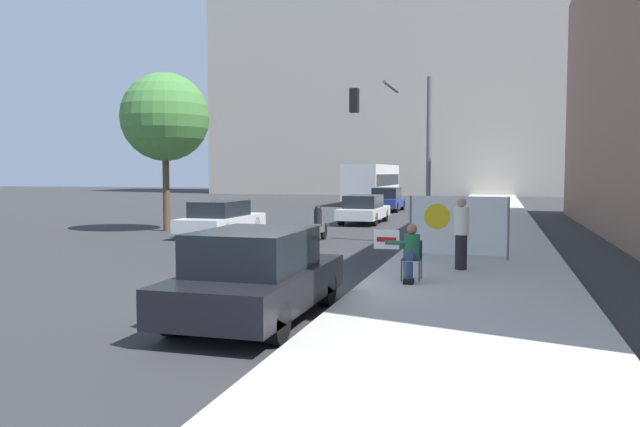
{
  "coord_description": "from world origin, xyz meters",
  "views": [
    {
      "loc": [
        4.26,
        -11.62,
        2.47
      ],
      "look_at": [
        0.13,
        2.88,
        1.47
      ],
      "focal_mm": 35.0,
      "sensor_mm": 36.0,
      "label": 1
    }
  ],
  "objects_px": {
    "protest_banner": "(458,225)",
    "car_on_road_midblock": "(364,209)",
    "street_tree_near_curb": "(165,117)",
    "car_on_road_distant": "(387,200)",
    "city_bus_on_road": "(372,181)",
    "motorcycle_on_road": "(318,226)",
    "parked_car_curbside": "(257,276)",
    "seated_protester": "(410,250)",
    "car_on_road_nearest": "(221,218)",
    "traffic_light_pole": "(400,131)",
    "jogger_on_sidewalk": "(461,233)"
  },
  "relations": [
    {
      "from": "traffic_light_pole",
      "to": "city_bus_on_road",
      "type": "height_order",
      "value": "traffic_light_pole"
    },
    {
      "from": "seated_protester",
      "to": "parked_car_curbside",
      "type": "xyz_separation_m",
      "value": [
        -2.07,
        -3.51,
        -0.07
      ]
    },
    {
      "from": "parked_car_curbside",
      "to": "motorcycle_on_road",
      "type": "bearing_deg",
      "value": 101.16
    },
    {
      "from": "seated_protester",
      "to": "city_bus_on_road",
      "type": "relative_size",
      "value": 0.11
    },
    {
      "from": "seated_protester",
      "to": "parked_car_curbside",
      "type": "distance_m",
      "value": 4.08
    },
    {
      "from": "seated_protester",
      "to": "car_on_road_midblock",
      "type": "xyz_separation_m",
      "value": [
        -4.44,
        16.39,
        -0.13
      ]
    },
    {
      "from": "seated_protester",
      "to": "car_on_road_nearest",
      "type": "xyz_separation_m",
      "value": [
        -8.59,
        9.16,
        -0.13
      ]
    },
    {
      "from": "jogger_on_sidewalk",
      "to": "car_on_road_nearest",
      "type": "height_order",
      "value": "jogger_on_sidewalk"
    },
    {
      "from": "protest_banner",
      "to": "car_on_road_midblock",
      "type": "relative_size",
      "value": 0.56
    },
    {
      "from": "car_on_road_nearest",
      "to": "car_on_road_midblock",
      "type": "xyz_separation_m",
      "value": [
        4.15,
        7.23,
        0.0
      ]
    },
    {
      "from": "car_on_road_distant",
      "to": "car_on_road_nearest",
      "type": "bearing_deg",
      "value": -102.05
    },
    {
      "from": "city_bus_on_road",
      "to": "motorcycle_on_road",
      "type": "height_order",
      "value": "city_bus_on_road"
    },
    {
      "from": "seated_protester",
      "to": "traffic_light_pole",
      "type": "bearing_deg",
      "value": 94.72
    },
    {
      "from": "traffic_light_pole",
      "to": "motorcycle_on_road",
      "type": "bearing_deg",
      "value": -174.67
    },
    {
      "from": "city_bus_on_road",
      "to": "car_on_road_nearest",
      "type": "bearing_deg",
      "value": -92.09
    },
    {
      "from": "protest_banner",
      "to": "parked_car_curbside",
      "type": "relative_size",
      "value": 0.6
    },
    {
      "from": "seated_protester",
      "to": "car_on_road_midblock",
      "type": "distance_m",
      "value": 16.98
    },
    {
      "from": "car_on_road_midblock",
      "to": "city_bus_on_road",
      "type": "xyz_separation_m",
      "value": [
        -3.21,
        18.38,
        1.07
      ]
    },
    {
      "from": "jogger_on_sidewalk",
      "to": "city_bus_on_road",
      "type": "height_order",
      "value": "city_bus_on_road"
    },
    {
      "from": "car_on_road_distant",
      "to": "street_tree_near_curb",
      "type": "bearing_deg",
      "value": -112.8
    },
    {
      "from": "jogger_on_sidewalk",
      "to": "protest_banner",
      "type": "bearing_deg",
      "value": -104.9
    },
    {
      "from": "protest_banner",
      "to": "street_tree_near_curb",
      "type": "relative_size",
      "value": 0.39
    },
    {
      "from": "seated_protester",
      "to": "car_on_road_nearest",
      "type": "relative_size",
      "value": 0.25
    },
    {
      "from": "car_on_road_midblock",
      "to": "motorcycle_on_road",
      "type": "distance_m",
      "value": 8.19
    },
    {
      "from": "seated_protester",
      "to": "street_tree_near_curb",
      "type": "relative_size",
      "value": 0.18
    },
    {
      "from": "jogger_on_sidewalk",
      "to": "city_bus_on_road",
      "type": "bearing_deg",
      "value": -96.17
    },
    {
      "from": "street_tree_near_curb",
      "to": "traffic_light_pole",
      "type": "bearing_deg",
      "value": -10.17
    },
    {
      "from": "seated_protester",
      "to": "jogger_on_sidewalk",
      "type": "relative_size",
      "value": 0.71
    },
    {
      "from": "protest_banner",
      "to": "car_on_road_nearest",
      "type": "height_order",
      "value": "protest_banner"
    },
    {
      "from": "city_bus_on_road",
      "to": "motorcycle_on_road",
      "type": "xyz_separation_m",
      "value": [
        3.28,
        -26.57,
        -1.21
      ]
    },
    {
      "from": "motorcycle_on_road",
      "to": "car_on_road_distant",
      "type": "bearing_deg",
      "value": 91.94
    },
    {
      "from": "motorcycle_on_road",
      "to": "parked_car_curbside",
      "type": "bearing_deg",
      "value": -78.84
    },
    {
      "from": "traffic_light_pole",
      "to": "street_tree_near_curb",
      "type": "height_order",
      "value": "street_tree_near_curb"
    },
    {
      "from": "protest_banner",
      "to": "car_on_road_midblock",
      "type": "bearing_deg",
      "value": 112.43
    },
    {
      "from": "car_on_road_distant",
      "to": "street_tree_near_curb",
      "type": "relative_size",
      "value": 0.66
    },
    {
      "from": "car_on_road_distant",
      "to": "jogger_on_sidewalk",
      "type": "bearing_deg",
      "value": -76.21
    },
    {
      "from": "car_on_road_nearest",
      "to": "street_tree_near_curb",
      "type": "height_order",
      "value": "street_tree_near_curb"
    },
    {
      "from": "jogger_on_sidewalk",
      "to": "car_on_road_nearest",
      "type": "distance_m",
      "value": 12.01
    },
    {
      "from": "traffic_light_pole",
      "to": "car_on_road_distant",
      "type": "xyz_separation_m",
      "value": [
        -3.46,
        17.6,
        -3.16
      ]
    },
    {
      "from": "car_on_road_nearest",
      "to": "motorcycle_on_road",
      "type": "height_order",
      "value": "car_on_road_nearest"
    },
    {
      "from": "protest_banner",
      "to": "seated_protester",
      "type": "bearing_deg",
      "value": -101.23
    },
    {
      "from": "protest_banner",
      "to": "city_bus_on_road",
      "type": "relative_size",
      "value": 0.25
    },
    {
      "from": "street_tree_near_curb",
      "to": "car_on_road_distant",
      "type": "bearing_deg",
      "value": 67.2
    },
    {
      "from": "seated_protester",
      "to": "protest_banner",
      "type": "height_order",
      "value": "protest_banner"
    },
    {
      "from": "car_on_road_nearest",
      "to": "motorcycle_on_road",
      "type": "xyz_separation_m",
      "value": [
        4.21,
        -0.96,
        -0.14
      ]
    },
    {
      "from": "traffic_light_pole",
      "to": "car_on_road_nearest",
      "type": "relative_size",
      "value": 1.15
    },
    {
      "from": "car_on_road_midblock",
      "to": "parked_car_curbside",
      "type": "bearing_deg",
      "value": -83.2
    },
    {
      "from": "protest_banner",
      "to": "parked_car_curbside",
      "type": "height_order",
      "value": "protest_banner"
    },
    {
      "from": "car_on_road_midblock",
      "to": "car_on_road_distant",
      "type": "relative_size",
      "value": 1.06
    },
    {
      "from": "jogger_on_sidewalk",
      "to": "motorcycle_on_road",
      "type": "distance_m",
      "value": 8.29
    }
  ]
}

